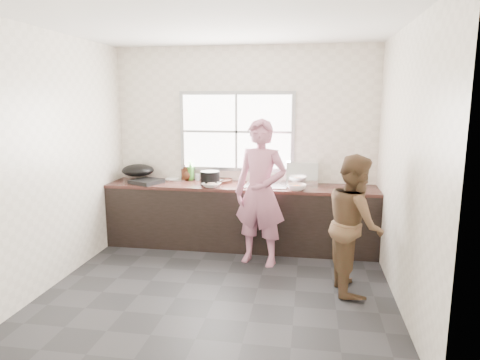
% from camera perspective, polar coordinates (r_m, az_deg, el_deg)
% --- Properties ---
extents(floor, '(3.60, 3.20, 0.01)m').
position_cam_1_polar(floor, '(4.78, -2.51, -13.95)').
color(floor, '#262628').
rests_on(floor, ground).
extents(ceiling, '(3.60, 3.20, 0.01)m').
position_cam_1_polar(ceiling, '(4.41, -2.82, 20.04)').
color(ceiling, silver).
rests_on(ceiling, wall_back).
extents(wall_back, '(3.60, 0.01, 2.70)m').
position_cam_1_polar(wall_back, '(5.96, 0.53, 4.55)').
color(wall_back, silver).
rests_on(wall_back, ground).
extents(wall_left, '(0.01, 3.20, 2.70)m').
position_cam_1_polar(wall_left, '(5.08, -23.02, 2.62)').
color(wall_left, beige).
rests_on(wall_left, ground).
extents(wall_right, '(0.01, 3.20, 2.70)m').
position_cam_1_polar(wall_right, '(4.40, 21.05, 1.62)').
color(wall_right, beige).
rests_on(wall_right, ground).
extents(wall_front, '(3.60, 0.01, 2.70)m').
position_cam_1_polar(wall_front, '(2.87, -9.27, -2.32)').
color(wall_front, beige).
rests_on(wall_front, ground).
extents(cabinet, '(3.60, 0.62, 0.82)m').
position_cam_1_polar(cabinet, '(5.83, 0.04, -5.00)').
color(cabinet, black).
rests_on(cabinet, floor).
extents(countertop, '(3.60, 0.64, 0.04)m').
position_cam_1_polar(countertop, '(5.73, 0.04, -0.86)').
color(countertop, '#371B16').
rests_on(countertop, cabinet).
extents(sink, '(0.55, 0.45, 0.02)m').
position_cam_1_polar(sink, '(5.68, 3.53, -0.72)').
color(sink, silver).
rests_on(sink, countertop).
extents(faucet, '(0.02, 0.02, 0.30)m').
position_cam_1_polar(faucet, '(5.85, 3.74, 1.05)').
color(faucet, silver).
rests_on(faucet, countertop).
extents(window_frame, '(1.60, 0.05, 1.10)m').
position_cam_1_polar(window_frame, '(5.94, -0.45, 6.47)').
color(window_frame, '#9EA0A5').
rests_on(window_frame, wall_back).
extents(window_glazing, '(1.50, 0.01, 1.00)m').
position_cam_1_polar(window_glazing, '(5.92, -0.49, 6.45)').
color(window_glazing, white).
rests_on(window_glazing, window_frame).
extents(woman, '(0.68, 0.53, 1.65)m').
position_cam_1_polar(woman, '(5.16, 2.75, -2.34)').
color(woman, '#CC7A96').
rests_on(woman, floor).
extents(person_side, '(0.63, 0.77, 1.45)m').
position_cam_1_polar(person_side, '(4.60, 15.02, -5.64)').
color(person_side, brown).
rests_on(person_side, floor).
extents(cutting_board, '(0.44, 0.44, 0.04)m').
position_cam_1_polar(cutting_board, '(5.94, -2.82, -0.08)').
color(cutting_board, black).
rests_on(cutting_board, countertop).
extents(cleaver, '(0.23, 0.12, 0.01)m').
position_cam_1_polar(cleaver, '(5.86, -3.30, 0.01)').
color(cleaver, '#B6B6BD').
rests_on(cleaver, cutting_board).
extents(bowl_mince, '(0.29, 0.29, 0.06)m').
position_cam_1_polar(bowl_mince, '(5.59, -3.83, -0.68)').
color(bowl_mince, white).
rests_on(bowl_mince, countertop).
extents(bowl_crabs, '(0.25, 0.25, 0.06)m').
position_cam_1_polar(bowl_crabs, '(5.45, 7.58, -1.03)').
color(bowl_crabs, white).
rests_on(bowl_crabs, countertop).
extents(bowl_held, '(0.24, 0.24, 0.06)m').
position_cam_1_polar(bowl_held, '(5.50, 2.63, -0.84)').
color(bowl_held, silver).
rests_on(bowl_held, countertop).
extents(black_pot, '(0.33, 0.33, 0.19)m').
position_cam_1_polar(black_pot, '(5.74, -4.01, 0.27)').
color(black_pot, black).
rests_on(black_pot, countertop).
extents(plate_food, '(0.22, 0.22, 0.02)m').
position_cam_1_polar(plate_food, '(6.19, -9.02, 0.14)').
color(plate_food, white).
rests_on(plate_food, countertop).
extents(bottle_green, '(0.13, 0.13, 0.26)m').
position_cam_1_polar(bottle_green, '(6.09, -6.62, 1.20)').
color(bottle_green, '#408F2F').
rests_on(bottle_green, countertop).
extents(bottle_brown_tall, '(0.12, 0.12, 0.21)m').
position_cam_1_polar(bottle_brown_tall, '(6.12, -7.37, 0.97)').
color(bottle_brown_tall, '#3C1C0F').
rests_on(bottle_brown_tall, countertop).
extents(bottle_brown_short, '(0.16, 0.16, 0.18)m').
position_cam_1_polar(bottle_brown_short, '(6.11, -7.08, 0.83)').
color(bottle_brown_short, '#3F200F').
rests_on(bottle_brown_short, countertop).
extents(glass_jar, '(0.08, 0.08, 0.09)m').
position_cam_1_polar(glass_jar, '(6.08, -5.72, 0.38)').
color(glass_jar, silver).
rests_on(glass_jar, countertop).
extents(burner, '(0.47, 0.47, 0.05)m').
position_cam_1_polar(burner, '(5.97, -12.36, -0.19)').
color(burner, black).
rests_on(burner, countertop).
extents(wok, '(0.59, 0.59, 0.17)m').
position_cam_1_polar(wok, '(6.20, -13.45, 1.26)').
color(wok, black).
rests_on(wok, burner).
extents(dish_rack, '(0.42, 0.29, 0.31)m').
position_cam_1_polar(dish_rack, '(5.84, 8.30, 0.99)').
color(dish_rack, silver).
rests_on(dish_rack, countertop).
extents(pot_lid_left, '(0.31, 0.31, 0.01)m').
position_cam_1_polar(pot_lid_left, '(6.07, -12.27, -0.20)').
color(pot_lid_left, '#AEB0B5').
rests_on(pot_lid_left, countertop).
extents(pot_lid_right, '(0.33, 0.33, 0.01)m').
position_cam_1_polar(pot_lid_right, '(6.15, -8.28, 0.07)').
color(pot_lid_right, silver).
rests_on(pot_lid_right, countertop).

